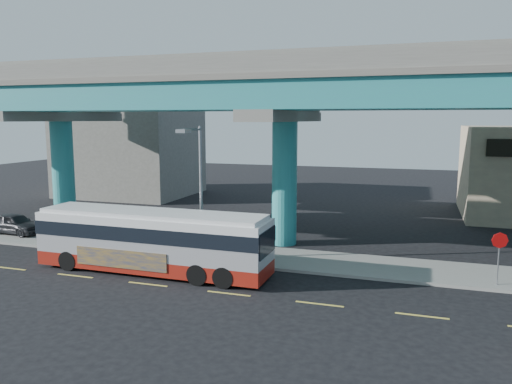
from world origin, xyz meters
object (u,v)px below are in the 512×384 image
(street_lamp, at_px, (196,173))
(stop_sign, at_px, (499,247))
(transit_bus, at_px, (152,239))
(parked_car, at_px, (15,224))

(street_lamp, bearing_deg, stop_sign, 2.86)
(transit_bus, distance_m, parked_car, 13.16)
(stop_sign, bearing_deg, parked_car, -171.31)
(parked_car, bearing_deg, stop_sign, -88.35)
(transit_bus, bearing_deg, parked_car, 162.38)
(street_lamp, bearing_deg, transit_bus, -127.14)
(street_lamp, relative_size, stop_sign, 2.93)
(parked_car, bearing_deg, street_lamp, -94.11)
(parked_car, distance_m, street_lamp, 14.69)
(transit_bus, xyz_separation_m, street_lamp, (1.51, 1.99, 3.10))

